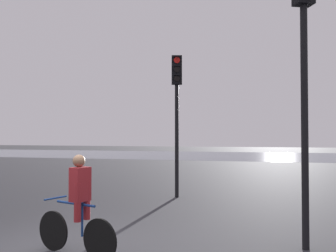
{
  "coord_description": "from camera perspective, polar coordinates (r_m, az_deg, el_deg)",
  "views": [
    {
      "loc": [
        3.28,
        -5.29,
        1.92
      ],
      "look_at": [
        0.5,
        5.0,
        2.2
      ],
      "focal_mm": 40.0,
      "sensor_mm": 36.0,
      "label": 1
    }
  ],
  "objects": [
    {
      "name": "traffic_light_center",
      "position": [
        11.78,
        1.35,
        4.18
      ],
      "size": [
        0.37,
        0.39,
        4.44
      ],
      "rotation": [
        0.0,
        0.0,
        3.41
      ],
      "color": "black",
      "rests_on": "ground"
    },
    {
      "name": "cyclist",
      "position": [
        6.26,
        -13.49,
        -11.6
      ],
      "size": [
        1.64,
        0.65,
        1.62
      ],
      "rotation": [
        0.0,
        0.0,
        1.26
      ],
      "color": "black",
      "rests_on": "ground"
    },
    {
      "name": "water_strip",
      "position": [
        36.76,
        10.01,
        -4.47
      ],
      "size": [
        80.0,
        16.0,
        0.01
      ],
      "primitive_type": "cube",
      "color": "slate",
      "rests_on": "ground"
    },
    {
      "name": "traffic_light_near_right",
      "position": [
        6.95,
        20.02,
        11.6
      ],
      "size": [
        0.39,
        0.41,
        5.07
      ],
      "rotation": [
        0.0,
        0.0,
        3.59
      ],
      "color": "black",
      "rests_on": "ground"
    }
  ]
}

